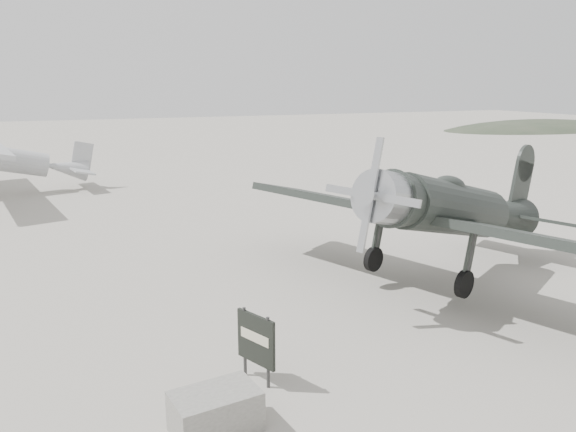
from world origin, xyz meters
name	(u,v)px	position (x,y,z in m)	size (l,w,h in m)	color
ground	(287,311)	(0.00, 0.00, 0.00)	(160.00, 160.00, 0.00)	gray
hill_northeast	(538,129)	(50.00, 40.00, 0.00)	(32.00, 16.00, 5.20)	#2F3A2A
lowwing_monoplane	(457,210)	(5.18, 0.12, 2.11)	(9.13, 12.20, 4.00)	black
equipment_block	(215,411)	(-2.99, -4.14, 0.35)	(1.40, 0.87, 0.70)	slate
sign_board	(256,340)	(-1.84, -2.92, 0.85)	(0.44, 0.93, 1.41)	#333333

